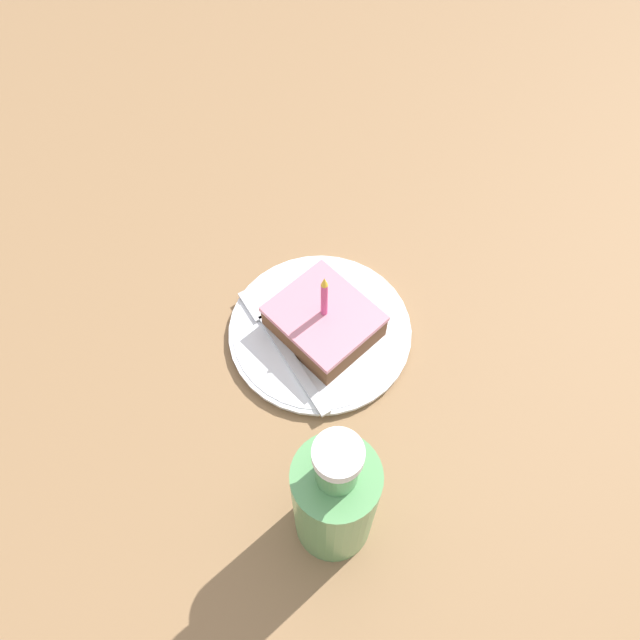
{
  "coord_description": "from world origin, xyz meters",
  "views": [
    {
      "loc": [
        0.25,
        -0.27,
        0.64
      ],
      "look_at": [
        -0.01,
        -0.02,
        0.03
      ],
      "focal_mm": 35.0,
      "sensor_mm": 36.0,
      "label": 1
    }
  ],
  "objects_px": {
    "plate": "(320,331)",
    "fork": "(279,340)",
    "bottle": "(335,500)",
    "cake_slice": "(324,321)"
  },
  "relations": [
    {
      "from": "plate",
      "to": "fork",
      "type": "relative_size",
      "value": 1.13
    },
    {
      "from": "plate",
      "to": "bottle",
      "type": "distance_m",
      "value": 0.23
    },
    {
      "from": "fork",
      "to": "plate",
      "type": "bearing_deg",
      "value": 66.66
    },
    {
      "from": "fork",
      "to": "bottle",
      "type": "height_order",
      "value": "bottle"
    },
    {
      "from": "fork",
      "to": "cake_slice",
      "type": "bearing_deg",
      "value": 63.09
    },
    {
      "from": "plate",
      "to": "cake_slice",
      "type": "bearing_deg",
      "value": 24.04
    },
    {
      "from": "plate",
      "to": "fork",
      "type": "xyz_separation_m",
      "value": [
        -0.02,
        -0.05,
        0.01
      ]
    },
    {
      "from": "plate",
      "to": "fork",
      "type": "height_order",
      "value": "fork"
    },
    {
      "from": "bottle",
      "to": "cake_slice",
      "type": "bearing_deg",
      "value": 138.61
    },
    {
      "from": "plate",
      "to": "cake_slice",
      "type": "relative_size",
      "value": 1.95
    }
  ]
}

